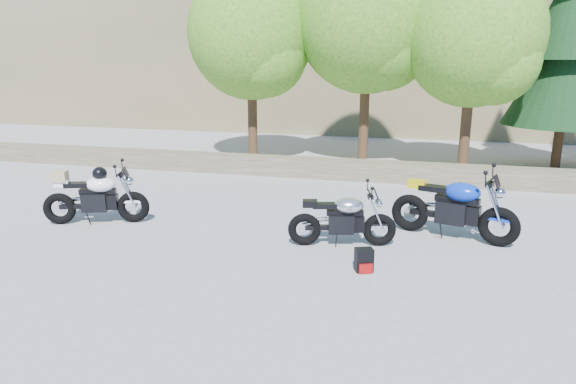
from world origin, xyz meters
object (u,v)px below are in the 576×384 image
object	(u,v)px
white_bike	(95,196)
blue_bike	(454,208)
backpack	(364,260)
silver_bike	(343,220)

from	to	relation	value
white_bike	blue_bike	world-z (taller)	blue_bike
white_bike	backpack	bearing A→B (deg)	-30.62
white_bike	blue_bike	xyz separation A→B (m)	(6.54, 0.80, 0.00)
white_bike	blue_bike	distance (m)	6.59
blue_bike	white_bike	bearing A→B (deg)	-155.70
silver_bike	backpack	xyz separation A→B (m)	(0.47, -1.00, -0.27)
white_bike	backpack	size ratio (longest dim) A/B	5.47
white_bike	backpack	world-z (taller)	white_bike
blue_bike	silver_bike	bearing A→B (deg)	-137.84
blue_bike	backpack	world-z (taller)	blue_bike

